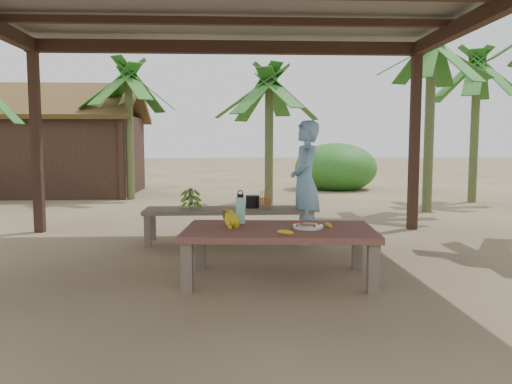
{
  "coord_description": "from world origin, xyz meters",
  "views": [
    {
      "loc": [
        0.05,
        -5.14,
        1.31
      ],
      "look_at": [
        0.3,
        0.07,
        0.8
      ],
      "focal_mm": 35.0,
      "sensor_mm": 36.0,
      "label": 1
    }
  ],
  "objects_px": {
    "ripe_banana_bunch": "(225,218)",
    "woman": "(305,182)",
    "work_table": "(279,235)",
    "bench": "(228,213)",
    "water_flask": "(240,209)",
    "plate": "(308,227)",
    "cooking_pot": "(253,202)"
  },
  "relations": [
    {
      "from": "ripe_banana_bunch",
      "to": "woman",
      "type": "height_order",
      "value": "woman"
    },
    {
      "from": "work_table",
      "to": "bench",
      "type": "height_order",
      "value": "work_table"
    },
    {
      "from": "bench",
      "to": "water_flask",
      "type": "height_order",
      "value": "water_flask"
    },
    {
      "from": "bench",
      "to": "plate",
      "type": "xyz_separation_m",
      "value": [
        0.77,
        -1.89,
        0.12
      ]
    },
    {
      "from": "bench",
      "to": "water_flask",
      "type": "xyz_separation_m",
      "value": [
        0.14,
        -1.54,
        0.25
      ]
    },
    {
      "from": "plate",
      "to": "cooking_pot",
      "type": "distance_m",
      "value": 2.01
    },
    {
      "from": "bench",
      "to": "water_flask",
      "type": "bearing_deg",
      "value": -85.76
    },
    {
      "from": "woman",
      "to": "cooking_pot",
      "type": "bearing_deg",
      "value": -100.76
    },
    {
      "from": "bench",
      "to": "cooking_pot",
      "type": "bearing_deg",
      "value": 11.8
    },
    {
      "from": "ripe_banana_bunch",
      "to": "cooking_pot",
      "type": "xyz_separation_m",
      "value": [
        0.35,
        1.82,
        -0.06
      ]
    },
    {
      "from": "bench",
      "to": "woman",
      "type": "xyz_separation_m",
      "value": [
        1.0,
        -0.11,
        0.41
      ]
    },
    {
      "from": "work_table",
      "to": "bench",
      "type": "xyz_separation_m",
      "value": [
        -0.5,
        1.85,
        -0.04
      ]
    },
    {
      "from": "woman",
      "to": "bench",
      "type": "bearing_deg",
      "value": -91.94
    },
    {
      "from": "cooking_pot",
      "to": "plate",
      "type": "bearing_deg",
      "value": -77.08
    },
    {
      "from": "water_flask",
      "to": "work_table",
      "type": "bearing_deg",
      "value": -40.82
    },
    {
      "from": "woman",
      "to": "plate",
      "type": "bearing_deg",
      "value": -2.9
    },
    {
      "from": "bench",
      "to": "ripe_banana_bunch",
      "type": "xyz_separation_m",
      "value": [
        -0.02,
        -1.75,
        0.19
      ]
    },
    {
      "from": "ripe_banana_bunch",
      "to": "plate",
      "type": "bearing_deg",
      "value": -9.78
    },
    {
      "from": "work_table",
      "to": "water_flask",
      "type": "height_order",
      "value": "water_flask"
    },
    {
      "from": "plate",
      "to": "work_table",
      "type": "bearing_deg",
      "value": 172.3
    },
    {
      "from": "plate",
      "to": "ripe_banana_bunch",
      "type": "bearing_deg",
      "value": 170.22
    },
    {
      "from": "work_table",
      "to": "woman",
      "type": "distance_m",
      "value": 1.85
    },
    {
      "from": "plate",
      "to": "woman",
      "type": "height_order",
      "value": "woman"
    },
    {
      "from": "ripe_banana_bunch",
      "to": "water_flask",
      "type": "relative_size",
      "value": 0.84
    },
    {
      "from": "work_table",
      "to": "bench",
      "type": "relative_size",
      "value": 0.85
    },
    {
      "from": "ripe_banana_bunch",
      "to": "cooking_pot",
      "type": "distance_m",
      "value": 1.86
    },
    {
      "from": "plate",
      "to": "cooking_pot",
      "type": "height_order",
      "value": "cooking_pot"
    },
    {
      "from": "water_flask",
      "to": "cooking_pot",
      "type": "xyz_separation_m",
      "value": [
        0.19,
        1.61,
        -0.12
      ]
    },
    {
      "from": "water_flask",
      "to": "cooking_pot",
      "type": "relative_size",
      "value": 1.85
    },
    {
      "from": "ripe_banana_bunch",
      "to": "water_flask",
      "type": "distance_m",
      "value": 0.27
    },
    {
      "from": "work_table",
      "to": "ripe_banana_bunch",
      "type": "height_order",
      "value": "ripe_banana_bunch"
    },
    {
      "from": "woman",
      "to": "water_flask",
      "type": "bearing_deg",
      "value": -26.91
    }
  ]
}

